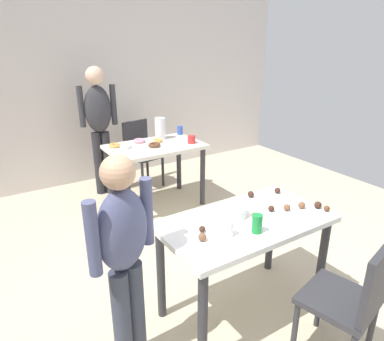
{
  "coord_description": "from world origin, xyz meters",
  "views": [
    {
      "loc": [
        -1.3,
        -1.58,
        1.9
      ],
      "look_at": [
        0.13,
        0.67,
        0.9
      ],
      "focal_mm": 33.08,
      "sensor_mm": 36.0,
      "label": 1
    }
  ],
  "objects_px": {
    "person_girl_near": "(124,250)",
    "mixing_bowl": "(233,211)",
    "dining_table_near": "(245,234)",
    "person_adult_far": "(99,120)",
    "dining_table_far": "(155,155)",
    "pitcher_far": "(160,128)",
    "soda_can": "(257,224)",
    "chair_near_table": "(353,297)",
    "chair_far_table": "(141,149)"
  },
  "relations": [
    {
      "from": "pitcher_far",
      "to": "person_girl_near",
      "type": "bearing_deg",
      "value": -122.33
    },
    {
      "from": "chair_far_table",
      "to": "person_girl_near",
      "type": "distance_m",
      "value": 2.89
    },
    {
      "from": "dining_table_far",
      "to": "chair_far_table",
      "type": "distance_m",
      "value": 0.72
    },
    {
      "from": "dining_table_near",
      "to": "soda_can",
      "type": "distance_m",
      "value": 0.24
    },
    {
      "from": "person_adult_far",
      "to": "mixing_bowl",
      "type": "xyz_separation_m",
      "value": [
        0.09,
        -2.5,
        -0.18
      ]
    },
    {
      "from": "person_adult_far",
      "to": "person_girl_near",
      "type": "bearing_deg",
      "value": -106.04
    },
    {
      "from": "soda_can",
      "to": "mixing_bowl",
      "type": "bearing_deg",
      "value": 87.34
    },
    {
      "from": "person_girl_near",
      "to": "soda_can",
      "type": "bearing_deg",
      "value": -12.73
    },
    {
      "from": "dining_table_far",
      "to": "chair_near_table",
      "type": "bearing_deg",
      "value": -91.03
    },
    {
      "from": "chair_near_table",
      "to": "person_adult_far",
      "type": "height_order",
      "value": "person_adult_far"
    },
    {
      "from": "person_girl_near",
      "to": "mixing_bowl",
      "type": "relative_size",
      "value": 6.92
    },
    {
      "from": "dining_table_far",
      "to": "chair_far_table",
      "type": "height_order",
      "value": "chair_far_table"
    },
    {
      "from": "dining_table_near",
      "to": "person_girl_near",
      "type": "distance_m",
      "value": 0.88
    },
    {
      "from": "chair_far_table",
      "to": "person_adult_far",
      "type": "distance_m",
      "value": 0.71
    },
    {
      "from": "person_adult_far",
      "to": "pitcher_far",
      "type": "xyz_separation_m",
      "value": [
        0.58,
        -0.48,
        -0.08
      ]
    },
    {
      "from": "dining_table_far",
      "to": "person_adult_far",
      "type": "bearing_deg",
      "value": 120.44
    },
    {
      "from": "chair_near_table",
      "to": "pitcher_far",
      "type": "distance_m",
      "value": 2.84
    },
    {
      "from": "chair_near_table",
      "to": "mixing_bowl",
      "type": "distance_m",
      "value": 0.89
    },
    {
      "from": "mixing_bowl",
      "to": "soda_can",
      "type": "bearing_deg",
      "value": -92.66
    },
    {
      "from": "mixing_bowl",
      "to": "pitcher_far",
      "type": "xyz_separation_m",
      "value": [
        0.5,
        2.02,
        0.09
      ]
    },
    {
      "from": "person_adult_far",
      "to": "soda_can",
      "type": "distance_m",
      "value": 2.76
    },
    {
      "from": "mixing_bowl",
      "to": "dining_table_far",
      "type": "bearing_deg",
      "value": 79.97
    },
    {
      "from": "dining_table_near",
      "to": "dining_table_far",
      "type": "height_order",
      "value": "same"
    },
    {
      "from": "dining_table_far",
      "to": "mixing_bowl",
      "type": "relative_size",
      "value": 5.43
    },
    {
      "from": "dining_table_near",
      "to": "dining_table_far",
      "type": "distance_m",
      "value": 1.93
    },
    {
      "from": "chair_near_table",
      "to": "dining_table_far",
      "type": "bearing_deg",
      "value": 88.97
    },
    {
      "from": "dining_table_far",
      "to": "chair_near_table",
      "type": "distance_m",
      "value": 2.61
    },
    {
      "from": "chair_near_table",
      "to": "soda_can",
      "type": "height_order",
      "value": "soda_can"
    },
    {
      "from": "dining_table_far",
      "to": "chair_far_table",
      "type": "xyz_separation_m",
      "value": [
        0.12,
        0.69,
        -0.14
      ]
    },
    {
      "from": "chair_near_table",
      "to": "chair_far_table",
      "type": "xyz_separation_m",
      "value": [
        0.17,
        3.29,
        0.0
      ]
    },
    {
      "from": "mixing_bowl",
      "to": "pitcher_far",
      "type": "height_order",
      "value": "pitcher_far"
    },
    {
      "from": "person_girl_near",
      "to": "person_adult_far",
      "type": "distance_m",
      "value": 2.68
    },
    {
      "from": "dining_table_near",
      "to": "person_adult_far",
      "type": "distance_m",
      "value": 2.62
    },
    {
      "from": "dining_table_far",
      "to": "dining_table_near",
      "type": "bearing_deg",
      "value": -98.36
    },
    {
      "from": "dining_table_near",
      "to": "person_girl_near",
      "type": "height_order",
      "value": "person_girl_near"
    },
    {
      "from": "dining_table_near",
      "to": "pitcher_far",
      "type": "distance_m",
      "value": 2.17
    },
    {
      "from": "pitcher_far",
      "to": "chair_far_table",
      "type": "bearing_deg",
      "value": 96.16
    },
    {
      "from": "chair_far_table",
      "to": "soda_can",
      "type": "height_order",
      "value": "soda_can"
    },
    {
      "from": "chair_far_table",
      "to": "pitcher_far",
      "type": "distance_m",
      "value": 0.62
    },
    {
      "from": "person_girl_near",
      "to": "soda_can",
      "type": "relative_size",
      "value": 11.12
    },
    {
      "from": "pitcher_far",
      "to": "dining_table_near",
      "type": "bearing_deg",
      "value": -102.21
    },
    {
      "from": "person_girl_near",
      "to": "chair_far_table",
      "type": "bearing_deg",
      "value": 63.77
    },
    {
      "from": "dining_table_near",
      "to": "person_adult_far",
      "type": "bearing_deg",
      "value": 92.76
    },
    {
      "from": "dining_table_near",
      "to": "pitcher_far",
      "type": "relative_size",
      "value": 4.56
    },
    {
      "from": "chair_near_table",
      "to": "person_adult_far",
      "type": "relative_size",
      "value": 0.55
    },
    {
      "from": "chair_near_table",
      "to": "person_girl_near",
      "type": "xyz_separation_m",
      "value": [
        -1.1,
        0.72,
        0.3
      ]
    },
    {
      "from": "chair_far_table",
      "to": "mixing_bowl",
      "type": "distance_m",
      "value": 2.56
    },
    {
      "from": "person_girl_near",
      "to": "person_adult_far",
      "type": "height_order",
      "value": "person_adult_far"
    },
    {
      "from": "person_girl_near",
      "to": "pitcher_far",
      "type": "height_order",
      "value": "person_girl_near"
    },
    {
      "from": "chair_far_table",
      "to": "mixing_bowl",
      "type": "height_order",
      "value": "chair_far_table"
    }
  ]
}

